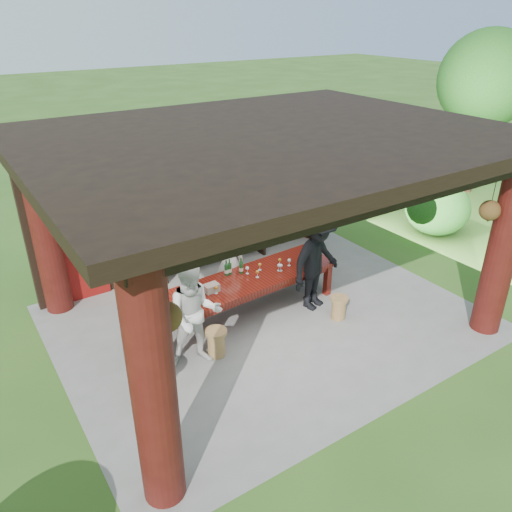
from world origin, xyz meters
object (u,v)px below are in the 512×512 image
stool_near_right (339,307)px  guest_man (317,261)px  stool_far_left (152,379)px  guest_woman (195,315)px  tasting_table (242,285)px  stool_near_left (216,342)px  napkin_basket (211,288)px  host (229,262)px  wine_shelf (213,220)px

stool_near_right → guest_man: size_ratio=0.23×
stool_far_left → guest_man: bearing=9.9°
guest_woman → tasting_table: bearing=50.2°
stool_near_left → guest_man: 2.47m
stool_far_left → stool_near_left: bearing=14.5°
guest_woman → napkin_basket: bearing=66.4°
guest_woman → stool_far_left: bearing=-139.4°
stool_far_left → napkin_basket: napkin_basket is taller
tasting_table → host: host is taller
guest_woman → wine_shelf: bearing=76.2°
guest_woman → napkin_basket: (0.70, 0.74, -0.08)m
wine_shelf → host: (-0.44, -1.43, -0.30)m
tasting_table → host: 0.67m
napkin_basket → wine_shelf: bearing=60.3°
stool_near_left → host: 1.90m
stool_near_right → stool_far_left: size_ratio=0.79×
tasting_table → guest_woman: guest_woman is taller
tasting_table → stool_far_left: (-2.28, -1.14, -0.34)m
tasting_table → napkin_basket: size_ratio=15.16×
wine_shelf → tasting_table: size_ratio=0.65×
stool_near_right → napkin_basket: (-2.11, 1.03, 0.58)m
stool_far_left → guest_man: (3.63, 0.63, 0.68)m
guest_man → tasting_table: bearing=143.7°
stool_near_left → host: size_ratio=0.30×
tasting_table → guest_woman: 1.59m
stool_near_right → host: host is taller
stool_near_right → napkin_basket: 2.42m
stool_near_left → stool_near_right: stool_near_left is taller
stool_near_left → stool_near_right: size_ratio=1.09×
stool_far_left → guest_woman: 1.16m
host → napkin_basket: 1.03m
stool_near_left → stool_near_right: 2.47m
wine_shelf → stool_near_left: bearing=-118.4°
wine_shelf → stool_near_left: size_ratio=5.22×
stool_near_right → guest_woman: size_ratio=0.25×
stool_near_right → guest_woman: 2.90m
stool_far_left → napkin_basket: size_ratio=2.17×
stool_near_right → stool_near_left: bearing=173.6°
wine_shelf → stool_near_right: bearing=-74.0°
stool_near_left → guest_man: size_ratio=0.25×
host → guest_man: 1.69m
tasting_table → guest_woman: size_ratio=2.18×
stool_near_left → guest_man: guest_man is taller
stool_near_right → host: (-1.34, 1.72, 0.58)m
guest_man → guest_woman: bearing=170.4°
stool_near_right → guest_woman: guest_woman is taller
stool_near_left → stool_far_left: size_ratio=0.86×
stool_far_left → guest_man: 3.74m
wine_shelf → guest_man: 2.70m
tasting_table → stool_near_left: bearing=-141.1°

